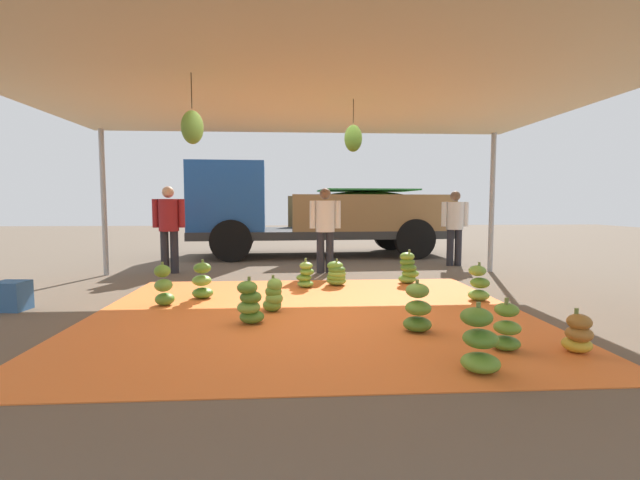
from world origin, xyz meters
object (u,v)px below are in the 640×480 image
banana_bunch_7 (408,269)px  cargo_truck_main (309,211)px  crate_0 (11,296)px  banana_bunch_0 (306,276)px  banana_bunch_1 (273,296)px  banana_bunch_8 (578,335)px  banana_bunch_9 (479,342)px  banana_bunch_2 (336,274)px  banana_bunch_5 (506,329)px  banana_bunch_6 (164,287)px  banana_bunch_10 (250,304)px  banana_bunch_4 (202,282)px  worker_2 (455,222)px  banana_bunch_3 (418,310)px  banana_bunch_11 (479,284)px  worker_0 (325,224)px  worker_1 (169,223)px

banana_bunch_7 → cargo_truck_main: bearing=109.4°
crate_0 → banana_bunch_0: bearing=18.4°
banana_bunch_0 → banana_bunch_1: banana_bunch_0 is taller
banana_bunch_8 → banana_bunch_9: size_ratio=0.72×
banana_bunch_2 → banana_bunch_8: (1.87, -3.54, -0.02)m
banana_bunch_7 → banana_bunch_2: bearing=-174.4°
banana_bunch_5 → banana_bunch_6: bearing=150.9°
banana_bunch_10 → cargo_truck_main: size_ratio=0.08×
banana_bunch_4 → worker_2: worker_2 is taller
banana_bunch_4 → banana_bunch_2: bearing=24.3°
banana_bunch_5 → banana_bunch_10: bearing=156.4°
cargo_truck_main → banana_bunch_1: bearing=-96.2°
banana_bunch_1 → banana_bunch_7: size_ratio=0.80×
banana_bunch_1 → banana_bunch_5: banana_bunch_5 is taller
banana_bunch_4 → banana_bunch_10: bearing=-60.3°
banana_bunch_2 → crate_0: banana_bunch_2 is taller
cargo_truck_main → crate_0: cargo_truck_main is taller
banana_bunch_4 → banana_bunch_3: bearing=-35.2°
banana_bunch_11 → worker_2: 3.78m
banana_bunch_7 → worker_0: size_ratio=0.35×
banana_bunch_11 → worker_0: bearing=125.7°
banana_bunch_9 → banana_bunch_10: 2.55m
banana_bunch_3 → banana_bunch_5: banana_bunch_3 is taller
banana_bunch_0 → banana_bunch_6: bearing=-148.7°
banana_bunch_6 → banana_bunch_9: size_ratio=1.04×
banana_bunch_8 → crate_0: size_ratio=1.09×
cargo_truck_main → worker_1: 4.10m
banana_bunch_0 → banana_bunch_7: (1.77, 0.29, 0.05)m
banana_bunch_6 → banana_bunch_7: banana_bunch_6 is taller
banana_bunch_8 → worker_1: bearing=134.4°
worker_0 → crate_0: bearing=-146.0°
banana_bunch_1 → banana_bunch_10: 0.61m
banana_bunch_8 → worker_2: size_ratio=0.25×
cargo_truck_main → worker_0: 3.08m
banana_bunch_3 → cargo_truck_main: cargo_truck_main is taller
cargo_truck_main → worker_2: size_ratio=4.07×
banana_bunch_2 → banana_bunch_9: banana_bunch_9 is taller
banana_bunch_0 → worker_0: 1.84m
banana_bunch_0 → banana_bunch_8: 4.13m
banana_bunch_6 → banana_bunch_7: bearing=21.6°
banana_bunch_2 → banana_bunch_4: bearing=-155.7°
banana_bunch_3 → worker_2: size_ratio=0.34×
banana_bunch_3 → banana_bunch_9: 1.16m
banana_bunch_2 → banana_bunch_6: 2.80m
banana_bunch_1 → crate_0: 3.40m
crate_0 → banana_bunch_6: bearing=3.0°
banana_bunch_8 → banana_bunch_4: bearing=146.1°
banana_bunch_9 → banana_bunch_11: (1.11, 2.62, -0.01)m
worker_1 → banana_bunch_10: bearing=-63.8°
banana_bunch_1 → worker_2: bearing=46.6°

